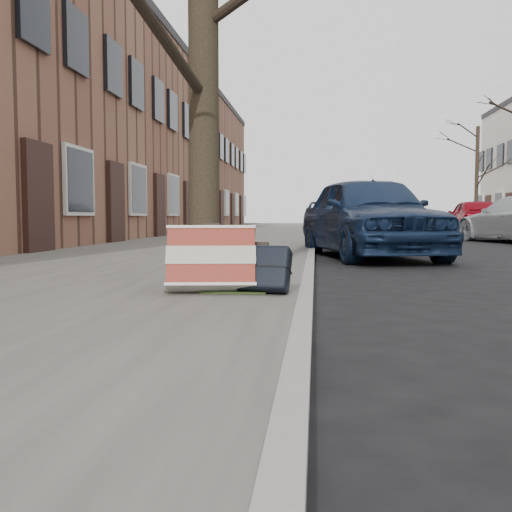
# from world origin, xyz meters

# --- Properties ---
(ground) EXTENTS (120.00, 120.00, 0.00)m
(ground) POSITION_xyz_m (0.00, 0.00, 0.00)
(ground) COLOR black
(ground) RESTS_ON ground
(near_sidewalk) EXTENTS (5.00, 70.00, 0.12)m
(near_sidewalk) POSITION_xyz_m (-3.70, 15.00, 0.06)
(near_sidewalk) COLOR slate
(near_sidewalk) RESTS_ON ground
(house_near) EXTENTS (6.80, 40.00, 7.00)m
(house_near) POSITION_xyz_m (-9.60, 16.00, 3.50)
(house_near) COLOR brown
(house_near) RESTS_ON ground
(dirt_patch) EXTENTS (0.85, 0.85, 0.02)m
(dirt_patch) POSITION_xyz_m (-2.00, 1.20, 0.13)
(dirt_patch) COLOR black
(dirt_patch) RESTS_ON near_sidewalk
(suitcase_red) EXTENTS (0.77, 0.49, 0.56)m
(suitcase_red) POSITION_xyz_m (-2.04, 0.83, 0.40)
(suitcase_red) COLOR maroon
(suitcase_red) RESTS_ON near_sidewalk
(suitcase_navy) EXTENTS (0.58, 0.40, 0.42)m
(suitcase_navy) POSITION_xyz_m (-1.64, 0.85, 0.33)
(suitcase_navy) COLOR black
(suitcase_navy) RESTS_ON near_sidewalk
(car_near_front) EXTENTS (2.77, 4.79, 1.53)m
(car_near_front) POSITION_xyz_m (-0.21, 6.79, 0.77)
(car_near_front) COLOR #142543
(car_near_front) RESTS_ON ground
(car_near_mid) EXTENTS (2.61, 4.74, 1.48)m
(car_near_mid) POSITION_xyz_m (0.08, 12.28, 0.74)
(car_near_mid) COLOR #ABAEB3
(car_near_mid) RESTS_ON ground
(car_near_back) EXTENTS (3.64, 5.21, 1.32)m
(car_near_back) POSITION_xyz_m (0.07, 21.05, 0.66)
(car_near_back) COLOR #36363B
(car_near_back) RESTS_ON ground
(car_far_back) EXTENTS (1.89, 4.22, 1.41)m
(car_far_back) POSITION_xyz_m (4.68, 18.22, 0.71)
(car_far_back) COLOR maroon
(car_far_back) RESTS_ON ground
(tree_far_c) EXTENTS (0.20, 0.20, 5.32)m
(tree_far_c) POSITION_xyz_m (7.20, 27.27, 2.78)
(tree_far_c) COLOR black
(tree_far_c) RESTS_ON far_sidewalk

